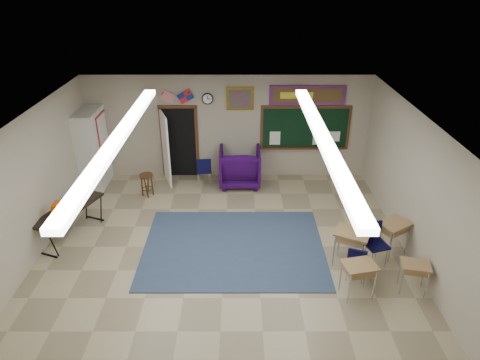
{
  "coord_description": "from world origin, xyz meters",
  "views": [
    {
      "loc": [
        0.34,
        -7.05,
        5.66
      ],
      "look_at": [
        0.34,
        1.5,
        1.34
      ],
      "focal_mm": 32.0,
      "sensor_mm": 36.0,
      "label": 1
    }
  ],
  "objects_px": {
    "student_desk_front_left": "(350,247)",
    "folding_table": "(70,221)",
    "student_desk_front_right": "(392,236)",
    "wooden_stool": "(147,185)",
    "wingback_armchair": "(240,167)"
  },
  "relations": [
    {
      "from": "student_desk_front_left",
      "to": "folding_table",
      "type": "height_order",
      "value": "folding_table"
    },
    {
      "from": "student_desk_front_left",
      "to": "folding_table",
      "type": "bearing_deg",
      "value": -163.47
    },
    {
      "from": "student_desk_front_left",
      "to": "folding_table",
      "type": "distance_m",
      "value": 6.25
    },
    {
      "from": "student_desk_front_left",
      "to": "folding_table",
      "type": "xyz_separation_m",
      "value": [
        -6.16,
        1.04,
        -0.05
      ]
    },
    {
      "from": "student_desk_front_right",
      "to": "wooden_stool",
      "type": "height_order",
      "value": "student_desk_front_right"
    },
    {
      "from": "wingback_armchair",
      "to": "student_desk_front_left",
      "type": "height_order",
      "value": "wingback_armchair"
    },
    {
      "from": "student_desk_front_right",
      "to": "folding_table",
      "type": "xyz_separation_m",
      "value": [
        -7.15,
        0.64,
        -0.03
      ]
    },
    {
      "from": "student_desk_front_left",
      "to": "student_desk_front_right",
      "type": "xyz_separation_m",
      "value": [
        0.99,
        0.4,
        -0.01
      ]
    },
    {
      "from": "student_desk_front_left",
      "to": "folding_table",
      "type": "relative_size",
      "value": 0.44
    },
    {
      "from": "student_desk_front_right",
      "to": "folding_table",
      "type": "relative_size",
      "value": 0.43
    },
    {
      "from": "folding_table",
      "to": "wooden_stool",
      "type": "xyz_separation_m",
      "value": [
        1.36,
        1.98,
        -0.08
      ]
    },
    {
      "from": "wingback_armchair",
      "to": "student_desk_front_left",
      "type": "distance_m",
      "value": 4.37
    },
    {
      "from": "student_desk_front_left",
      "to": "student_desk_front_right",
      "type": "distance_m",
      "value": 1.07
    },
    {
      "from": "student_desk_front_right",
      "to": "wooden_stool",
      "type": "xyz_separation_m",
      "value": [
        -5.79,
        2.62,
        -0.11
      ]
    },
    {
      "from": "student_desk_front_left",
      "to": "student_desk_front_right",
      "type": "relative_size",
      "value": 1.02
    }
  ]
}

